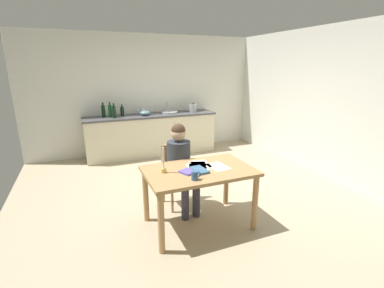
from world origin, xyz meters
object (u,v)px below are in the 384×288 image
Objects in this scene: book_magazine at (188,172)px; wine_glass_by_kettle at (148,109)px; dining_table at (199,178)px; bottle_vinegar at (110,111)px; stovetop_kettle at (193,107)px; book_cookery at (199,170)px; wine_glass_near_sink at (152,108)px; candlestick at (164,165)px; person_seated at (181,162)px; bottle_wine_red at (114,112)px; coffee_mug at (195,175)px; sink_unit at (169,112)px; wine_glass_back_left at (143,109)px; chair_at_table at (177,172)px; mixing_bowl at (145,113)px; wine_glass_back_right at (138,109)px; bottle_oil at (103,111)px; bottle_sauce at (122,111)px.

wine_glass_by_kettle reaches higher than book_magazine.
dining_table is at bearing -92.99° from wine_glass_by_kettle.
stovetop_kettle is at bearing 0.05° from bottle_vinegar.
book_cookery is 1.61× the size of wine_glass_near_sink.
candlestick is 1.39× the size of stovetop_kettle.
person_seated is 3.97× the size of bottle_wine_red.
wine_glass_near_sink reaches higher than coffee_mug.
bottle_wine_red is (-0.17, 2.88, 0.20)m from candlestick.
sink_unit reaches higher than stovetop_kettle.
bottle_vinegar is 2.06× the size of wine_glass_back_left.
wine_glass_by_kettle is at bearing 0.00° from wine_glass_back_left.
chair_at_table is 2.41m from mixing_bowl.
mixing_bowl reaches higher than coffee_mug.
wine_glass_near_sink is 1.00× the size of wine_glass_back_right.
chair_at_table is 2.42m from bottle_wine_red.
person_seated is 3.32× the size of sink_unit.
book_magazine is 0.54× the size of bottle_oil.
person_seated is at bearing -89.80° from wine_glass_back_right.
bottle_sauce is at bearing 97.44° from dining_table.
wine_glass_back_left is (0.22, 3.24, 0.25)m from book_magazine.
person_seated is at bearing -76.50° from bottle_vinegar.
bottle_wine_red reaches higher than book_magazine.
book_cookery is 3.17m from sink_unit.
person_seated reaches higher than coffee_mug.
wine_glass_by_kettle is (0.22, 2.69, 0.33)m from person_seated.
book_magazine is 0.75× the size of stovetop_kettle.
bottle_vinegar reaches higher than sink_unit.
stovetop_kettle reaches higher than wine_glass_back_right.
bottle_wine_red is at bearing 74.61° from book_magazine.
coffee_mug is at bearing -93.69° from wine_glass_back_left.
book_magazine is at bearing -104.24° from sink_unit.
chair_at_table is 2.60m from wine_glass_back_left.
dining_table is 0.50m from person_seated.
wine_glass_back_right is (-0.32, 0.00, 0.00)m from wine_glass_near_sink.
chair_at_table is 7.63× the size of coffee_mug.
sink_unit is at bearing 52.11° from book_magazine.
person_seated is 4.81× the size of book_cookery.
sink_unit reaches higher than chair_at_table.
wine_glass_back_right reaches higher than book_cookery.
wine_glass_back_right reaches higher than coffee_mug.
bottle_vinegar reaches higher than wine_glass_by_kettle.
coffee_mug is 3.28m from mixing_bowl.
candlestick is 1.23× the size of book_cookery.
wine_glass_by_kettle is 1.00× the size of wine_glass_back_left.
person_seated is at bearing -82.19° from bottle_sauce.
wine_glass_near_sink is (0.26, 3.19, 0.38)m from dining_table.
person_seated reaches higher than wine_glass_back_left.
wine_glass_back_right is at bearing 64.57° from book_magazine.
person_seated is 3.92× the size of bottle_oil.
bottle_vinegar is 0.62m from wine_glass_back_right.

